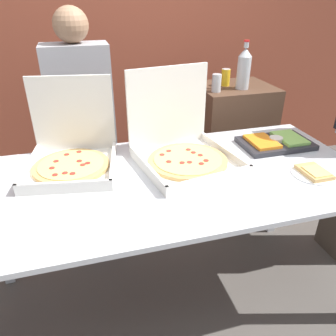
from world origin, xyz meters
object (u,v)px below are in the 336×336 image
at_px(soda_can_silver, 216,83).
at_px(paper_plate_front_center, 314,173).
at_px(pizza_box_near_left, 72,153).
at_px(soda_bottle, 244,68).
at_px(pizza_box_near_right, 183,147).
at_px(person_guest_plaid, 85,135).
at_px(veggie_tray, 275,142).
at_px(soda_can_colored, 226,77).

bearing_deg(soda_can_silver, paper_plate_front_center, -80.96).
bearing_deg(pizza_box_near_left, soda_bottle, 33.25).
relative_size(pizza_box_near_right, person_guest_plaid, 0.35).
bearing_deg(person_guest_plaid, veggie_tray, 153.10).
distance_m(paper_plate_front_center, veggie_tray, 0.37).
bearing_deg(person_guest_plaid, soda_bottle, -177.85).
height_order(pizza_box_near_right, person_guest_plaid, person_guest_plaid).
distance_m(veggie_tray, person_guest_plaid, 1.23).
bearing_deg(person_guest_plaid, pizza_box_near_right, 129.82).
bearing_deg(soda_can_silver, pizza_box_near_left, -153.41).
relative_size(veggie_tray, soda_can_colored, 3.35).
distance_m(paper_plate_front_center, person_guest_plaid, 1.43).
bearing_deg(soda_can_silver, person_guest_plaid, -178.95).
height_order(soda_bottle, soda_can_colored, soda_bottle).
height_order(veggie_tray, soda_bottle, soda_bottle).
distance_m(soda_bottle, person_guest_plaid, 1.21).
distance_m(pizza_box_near_right, pizza_box_near_left, 0.59).
bearing_deg(soda_can_colored, pizza_box_near_right, -127.63).
bearing_deg(paper_plate_front_center, soda_can_colored, 90.91).
xyz_separation_m(veggie_tray, person_guest_plaid, (-1.10, 0.56, -0.05)).
height_order(paper_plate_front_center, soda_can_colored, soda_can_colored).
relative_size(pizza_box_near_right, soda_bottle, 1.69).
bearing_deg(paper_plate_front_center, pizza_box_near_right, 150.94).
xyz_separation_m(paper_plate_front_center, soda_bottle, (0.07, 0.97, 0.32)).
xyz_separation_m(pizza_box_near_left, paper_plate_front_center, (1.17, -0.43, -0.07)).
bearing_deg(pizza_box_near_left, pizza_box_near_right, 0.01).
xyz_separation_m(pizza_box_near_left, soda_can_colored, (1.16, 0.65, 0.17)).
xyz_separation_m(soda_bottle, soda_can_colored, (-0.08, 0.11, -0.08)).
distance_m(pizza_box_near_right, soda_bottle, 0.95).
height_order(paper_plate_front_center, soda_can_silver, soda_can_silver).
height_order(pizza_box_near_right, paper_plate_front_center, pizza_box_near_right).
bearing_deg(veggie_tray, soda_can_colored, 91.84).
height_order(pizza_box_near_left, veggie_tray, pizza_box_near_left).
xyz_separation_m(pizza_box_near_right, paper_plate_front_center, (0.60, -0.33, -0.07)).
bearing_deg(veggie_tray, soda_bottle, 84.25).
distance_m(pizza_box_near_right, paper_plate_front_center, 0.69).
xyz_separation_m(pizza_box_near_left, person_guest_plaid, (0.08, 0.50, -0.11)).
bearing_deg(person_guest_plaid, soda_can_silver, -178.95).
bearing_deg(veggie_tray, pizza_box_near_left, 177.02).
bearing_deg(veggie_tray, soda_can_silver, 105.18).
height_order(soda_bottle, person_guest_plaid, person_guest_plaid).
bearing_deg(soda_can_colored, pizza_box_near_left, -150.63).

